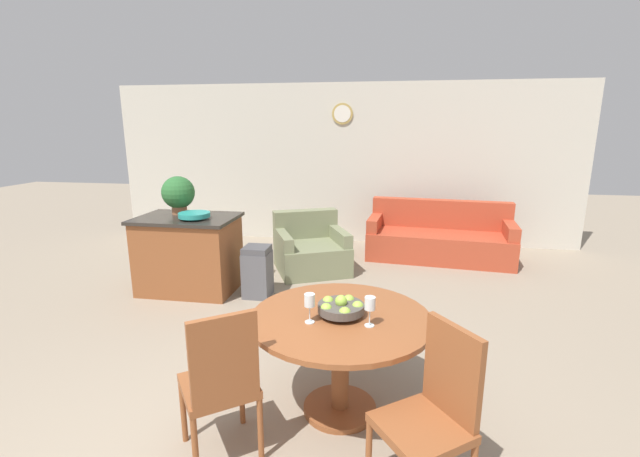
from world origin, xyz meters
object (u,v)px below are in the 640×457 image
(teal_bowl, at_px, (194,215))
(couch, at_px, (439,239))
(dining_chair_near_left, at_px, (221,379))
(potted_plant, at_px, (178,193))
(dining_chair_near_right, at_px, (434,409))
(wine_glass_right, at_px, (370,305))
(armchair, at_px, (311,251))
(kitchen_island, at_px, (189,254))
(fruit_bowl, at_px, (341,307))
(dining_table, at_px, (341,338))
(trash_bin, at_px, (257,272))
(wine_glass_left, at_px, (310,301))

(teal_bowl, xyz_separation_m, couch, (3.02, 1.98, -0.69))
(dining_chair_near_left, xyz_separation_m, potted_plant, (-1.64, 2.76, 0.64))
(dining_chair_near_right, relative_size, wine_glass_right, 4.99)
(dining_chair_near_left, height_order, armchair, dining_chair_near_left)
(kitchen_island, xyz_separation_m, armchair, (1.33, 1.00, -0.19))
(dining_chair_near_left, bearing_deg, fruit_bowl, 5.30)
(dining_table, bearing_deg, trash_bin, 121.93)
(kitchen_island, distance_m, couch, 3.69)
(teal_bowl, bearing_deg, dining_chair_near_right, -45.33)
(armchair, bearing_deg, wine_glass_right, -97.47)
(wine_glass_left, bearing_deg, kitchen_island, 131.66)
(wine_glass_left, relative_size, teal_bowl, 0.55)
(dining_chair_near_left, height_order, fruit_bowl, dining_chair_near_left)
(potted_plant, xyz_separation_m, couch, (3.35, 1.70, -0.89))
(trash_bin, bearing_deg, armchair, 67.07)
(dining_chair_near_left, xyz_separation_m, armchair, (-0.14, 3.59, -0.27))
(dining_chair_near_left, relative_size, trash_bin, 1.62)
(dining_table, distance_m, armchair, 3.13)
(dining_chair_near_right, distance_m, trash_bin, 3.17)
(kitchen_island, bearing_deg, wine_glass_left, -48.34)
(dining_table, bearing_deg, fruit_bowl, -51.86)
(fruit_bowl, height_order, couch, fruit_bowl)
(dining_table, distance_m, potted_plant, 3.22)
(dining_table, bearing_deg, wine_glass_right, -31.18)
(dining_chair_near_left, relative_size, fruit_bowl, 3.15)
(fruit_bowl, height_order, wine_glass_left, wine_glass_left)
(dining_chair_near_right, xyz_separation_m, wine_glass_left, (-0.76, 0.50, 0.34))
(wine_glass_left, relative_size, wine_glass_right, 1.00)
(kitchen_island, relative_size, couch, 0.53)
(dining_chair_near_right, distance_m, kitchen_island, 3.78)
(dining_table, xyz_separation_m, fruit_bowl, (0.00, -0.00, 0.23))
(wine_glass_left, height_order, teal_bowl, teal_bowl)
(wine_glass_left, xyz_separation_m, kitchen_island, (-1.92, 2.16, -0.41))
(kitchen_island, bearing_deg, wine_glass_right, -42.88)
(dining_table, height_order, wine_glass_left, wine_glass_left)
(dining_table, xyz_separation_m, trash_bin, (-1.22, 1.97, -0.26))
(dining_chair_near_left, height_order, wine_glass_left, dining_chair_near_left)
(dining_chair_near_right, xyz_separation_m, couch, (0.50, 4.53, -0.25))
(dining_chair_near_left, distance_m, couch, 4.78)
(couch, bearing_deg, dining_chair_near_left, -105.28)
(trash_bin, bearing_deg, kitchen_island, 176.31)
(fruit_bowl, distance_m, potted_plant, 3.18)
(dining_chair_near_right, distance_m, wine_glass_left, 0.97)
(fruit_bowl, relative_size, wine_glass_right, 1.58)
(wine_glass_right, height_order, potted_plant, potted_plant)
(dining_table, relative_size, wine_glass_left, 6.23)
(teal_bowl, height_order, couch, teal_bowl)
(dining_chair_near_right, distance_m, teal_bowl, 3.61)
(dining_chair_near_right, bearing_deg, armchair, -16.18)
(wine_glass_left, height_order, couch, wine_glass_left)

